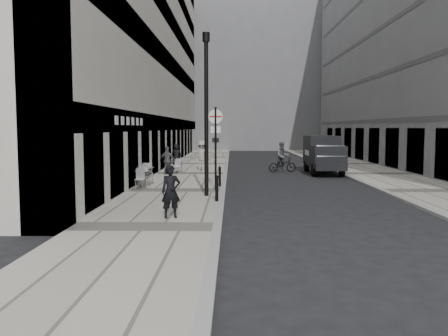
{
  "coord_description": "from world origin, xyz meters",
  "views": [
    {
      "loc": [
        0.4,
        -10.04,
        2.81
      ],
      "look_at": [
        0.13,
        6.55,
        1.4
      ],
      "focal_mm": 38.0,
      "sensor_mm": 36.0,
      "label": 1
    }
  ],
  "objects_px": {
    "lamppost": "(206,106)",
    "cyclist": "(282,160)",
    "walking_man": "(171,192)",
    "panel_van": "(323,152)",
    "sign_post": "(216,137)"
  },
  "relations": [
    {
      "from": "sign_post",
      "to": "cyclist",
      "type": "bearing_deg",
      "value": 69.81
    },
    {
      "from": "panel_van",
      "to": "cyclist",
      "type": "relative_size",
      "value": 2.59
    },
    {
      "from": "lamppost",
      "to": "sign_post",
      "type": "bearing_deg",
      "value": 81.45
    },
    {
      "from": "walking_man",
      "to": "sign_post",
      "type": "relative_size",
      "value": 0.44
    },
    {
      "from": "sign_post",
      "to": "cyclist",
      "type": "height_order",
      "value": "sign_post"
    },
    {
      "from": "lamppost",
      "to": "cyclist",
      "type": "height_order",
      "value": "lamppost"
    },
    {
      "from": "panel_van",
      "to": "cyclist",
      "type": "xyz_separation_m",
      "value": [
        -2.38,
        0.97,
        -0.56
      ]
    },
    {
      "from": "walking_man",
      "to": "cyclist",
      "type": "xyz_separation_m",
      "value": [
        5.02,
        16.06,
        -0.17
      ]
    },
    {
      "from": "sign_post",
      "to": "panel_van",
      "type": "height_order",
      "value": "sign_post"
    },
    {
      "from": "walking_man",
      "to": "lamppost",
      "type": "xyz_separation_m",
      "value": [
        0.81,
        4.67,
        2.75
      ]
    },
    {
      "from": "sign_post",
      "to": "panel_van",
      "type": "relative_size",
      "value": 0.72
    },
    {
      "from": "panel_van",
      "to": "cyclist",
      "type": "distance_m",
      "value": 2.63
    },
    {
      "from": "lamppost",
      "to": "cyclist",
      "type": "bearing_deg",
      "value": 69.73
    },
    {
      "from": "lamppost",
      "to": "panel_van",
      "type": "bearing_deg",
      "value": 57.7
    },
    {
      "from": "lamppost",
      "to": "cyclist",
      "type": "relative_size",
      "value": 3.33
    }
  ]
}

